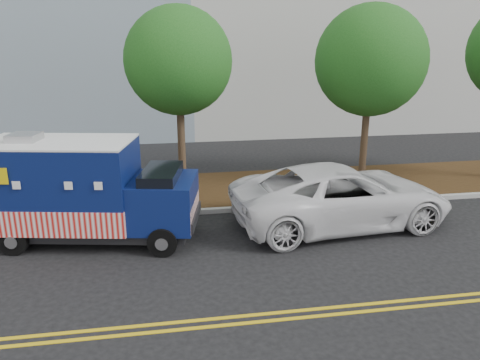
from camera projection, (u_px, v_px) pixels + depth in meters
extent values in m
plane|color=black|center=(156.00, 234.00, 13.30)|extent=(120.00, 120.00, 0.00)
cube|color=#9E9E99|center=(156.00, 214.00, 14.60)|extent=(120.00, 0.18, 0.15)
cube|color=black|center=(156.00, 193.00, 16.58)|extent=(120.00, 4.00, 0.15)
cube|color=gold|center=(155.00, 325.00, 9.10)|extent=(120.00, 0.10, 0.01)
cube|color=gold|center=(155.00, 332.00, 8.87)|extent=(120.00, 0.10, 0.01)
cylinder|color=#38281C|center=(182.00, 143.00, 16.11)|extent=(0.26, 0.26, 3.74)
sphere|color=#1A5117|center=(178.00, 61.00, 15.30)|extent=(3.55, 3.55, 3.55)
cylinder|color=#38281C|center=(364.00, 137.00, 17.39)|extent=(0.26, 0.26, 3.59)
sphere|color=#1A5117|center=(371.00, 61.00, 16.58)|extent=(3.94, 3.94, 3.94)
cube|color=black|center=(96.00, 227.00, 12.81)|extent=(5.35, 2.68, 0.26)
cube|color=#0B184F|center=(61.00, 183.00, 12.46)|extent=(4.17, 2.79, 2.19)
cube|color=red|center=(64.00, 210.00, 12.69)|extent=(4.21, 2.85, 0.69)
cube|color=white|center=(56.00, 142.00, 12.13)|extent=(4.17, 2.79, 0.05)
cube|color=#B7B7BA|center=(24.00, 137.00, 12.12)|extent=(0.86, 0.86, 0.20)
cube|color=#0B184F|center=(164.00, 202.00, 12.54)|extent=(1.99, 2.24, 1.28)
cube|color=black|center=(161.00, 180.00, 12.36)|extent=(1.24, 1.92, 0.59)
cube|color=black|center=(196.00, 217.00, 12.64)|extent=(0.42, 1.81, 0.27)
cube|color=#B7B7BA|center=(85.00, 170.00, 13.48)|extent=(1.62, 0.35, 1.01)
cube|color=yellow|center=(27.00, 154.00, 13.38)|extent=(1.08, 0.23, 0.41)
cylinder|color=black|center=(163.00, 242.00, 11.87)|extent=(0.80, 0.40, 0.77)
cylinder|color=black|center=(174.00, 215.00, 13.65)|extent=(0.80, 0.40, 0.77)
cylinder|color=black|center=(14.00, 240.00, 11.96)|extent=(0.80, 0.40, 0.77)
cylinder|color=black|center=(45.00, 214.00, 13.74)|extent=(0.80, 0.40, 0.77)
imported|color=silver|center=(341.00, 196.00, 13.76)|extent=(6.72, 3.58, 1.80)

